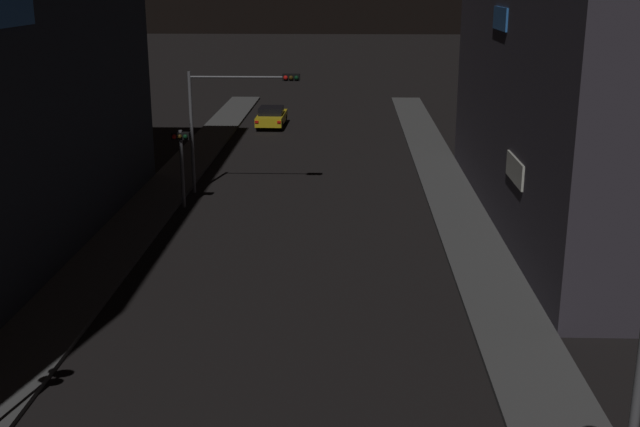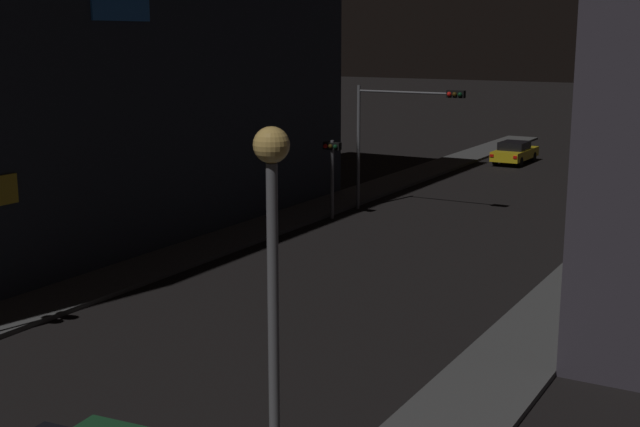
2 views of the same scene
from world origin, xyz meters
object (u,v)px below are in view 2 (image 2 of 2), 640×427
Objects in this scene: far_car at (515,152)px; traffic_light_left_kerb at (332,162)px; traffic_light_overhead at (397,122)px; street_lamp_near_block at (273,279)px.

traffic_light_left_kerb is at bearing -95.72° from far_car.
far_car is 1.27× the size of traffic_light_left_kerb.
far_car is 0.77× the size of traffic_light_overhead.
street_lamp_near_block is (9.95, -25.67, 0.55)m from traffic_light_overhead.
far_car is at bearing 102.74° from street_lamp_near_block.
street_lamp_near_block is (9.85, -43.56, 4.03)m from far_car.
traffic_light_left_kerb reaches higher than far_car.
traffic_light_overhead is (-0.11, -17.89, 3.47)m from far_car.
far_car is at bearing 84.28° from traffic_light_left_kerb.
traffic_light_overhead reaches higher than traffic_light_left_kerb.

